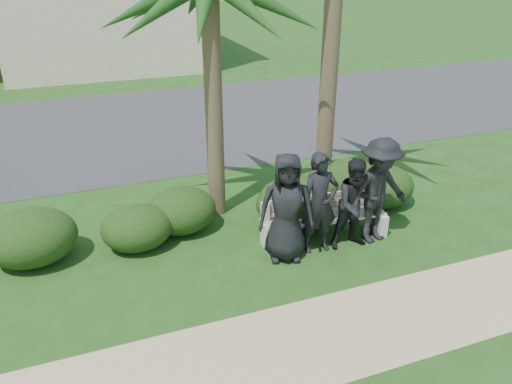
% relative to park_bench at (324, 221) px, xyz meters
% --- Properties ---
extents(ground, '(160.00, 160.00, 0.00)m').
position_rel_park_bench_xyz_m(ground, '(-1.11, -0.47, -0.35)').
color(ground, '#204012').
rests_on(ground, ground).
extents(footpath, '(30.00, 1.60, 0.01)m').
position_rel_park_bench_xyz_m(footpath, '(-1.11, -2.27, -0.35)').
color(footpath, tan).
rests_on(footpath, ground).
extents(asphalt_street, '(160.00, 8.00, 0.01)m').
position_rel_park_bench_xyz_m(asphalt_street, '(-1.11, 7.53, -0.35)').
color(asphalt_street, '#2D2D30').
rests_on(asphalt_street, ground).
extents(park_bench, '(2.27, 0.66, 0.78)m').
position_rel_park_bench_xyz_m(park_bench, '(0.00, 0.00, 0.00)').
color(park_bench, gray).
rests_on(park_bench, ground).
extents(man_a, '(1.04, 0.83, 1.85)m').
position_rel_park_bench_xyz_m(man_a, '(-0.87, -0.29, 0.57)').
color(man_a, black).
rests_on(man_a, ground).
extents(man_b, '(0.67, 0.46, 1.76)m').
position_rel_park_bench_xyz_m(man_b, '(-0.26, -0.26, 0.53)').
color(man_b, black).
rests_on(man_b, ground).
extents(man_c, '(0.81, 0.64, 1.61)m').
position_rel_park_bench_xyz_m(man_c, '(0.37, -0.37, 0.45)').
color(man_c, black).
rests_on(man_c, ground).
extents(man_d, '(1.34, 0.92, 1.90)m').
position_rel_park_bench_xyz_m(man_d, '(0.83, -0.33, 0.60)').
color(man_d, black).
rests_on(man_d, ground).
extents(hedge_a, '(1.46, 1.20, 0.95)m').
position_rel_park_bench_xyz_m(hedge_a, '(-4.79, 1.05, 0.12)').
color(hedge_a, black).
rests_on(hedge_a, ground).
extents(hedge_b, '(1.22, 1.00, 0.79)m').
position_rel_park_bench_xyz_m(hedge_b, '(-3.13, 0.89, 0.04)').
color(hedge_b, black).
rests_on(hedge_b, ground).
extents(hedge_c, '(1.30, 1.08, 0.85)m').
position_rel_park_bench_xyz_m(hedge_c, '(-2.30, 1.20, 0.07)').
color(hedge_c, black).
rests_on(hedge_c, ground).
extents(hedge_d, '(1.47, 1.21, 0.96)m').
position_rel_park_bench_xyz_m(hedge_d, '(-0.26, 0.69, 0.12)').
color(hedge_d, black).
rests_on(hedge_d, ground).
extents(hedge_e, '(1.45, 1.20, 0.94)m').
position_rel_park_bench_xyz_m(hedge_e, '(1.08, 1.14, 0.12)').
color(hedge_e, black).
rests_on(hedge_e, ground).
extents(hedge_f, '(1.30, 1.08, 0.85)m').
position_rel_park_bench_xyz_m(hedge_f, '(1.70, 0.78, 0.07)').
color(hedge_f, black).
rests_on(hedge_f, ground).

